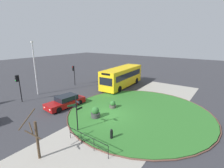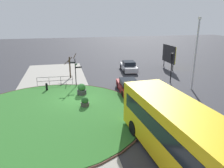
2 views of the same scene
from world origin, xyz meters
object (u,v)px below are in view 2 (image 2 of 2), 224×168
object	(u,v)px
planter_near_signpost	(85,102)
car_near_lane	(128,86)
planter_kerbside	(82,90)
car_far_lane	(129,67)
bus_yellow	(178,133)
bollard_foreground	(47,87)
traffic_light_far	(172,61)
lamppost_tall	(196,52)
street_tree_bare	(70,66)
billboard_left	(169,54)
signpost_directional	(76,71)

from	to	relation	value
planter_near_signpost	car_near_lane	bearing A→B (deg)	120.21
planter_kerbside	car_near_lane	bearing A→B (deg)	87.53
car_far_lane	planter_near_signpost	distance (m)	13.27
bus_yellow	planter_near_signpost	world-z (taller)	bus_yellow
car_far_lane	bollard_foreground	bearing A→B (deg)	125.51
planter_kerbside	traffic_light_far	bearing A→B (deg)	101.11
bollard_foreground	car_near_lane	xyz separation A→B (m)	(2.22, 8.02, 0.18)
car_near_lane	lamppost_tall	world-z (taller)	lamppost_tall
bollard_foreground	bus_yellow	xyz separation A→B (m)	(13.11, 7.27, 1.23)
street_tree_bare	lamppost_tall	bearing A→B (deg)	58.69
car_far_lane	billboard_left	world-z (taller)	billboard_left
car_far_lane	traffic_light_far	distance (m)	7.13
signpost_directional	traffic_light_far	xyz separation A→B (m)	(0.66, 10.72, 0.68)
car_near_lane	street_tree_bare	distance (m)	8.66
bollard_foreground	planter_near_signpost	world-z (taller)	planter_near_signpost
bollard_foreground	street_tree_bare	bearing A→B (deg)	149.68
car_far_lane	planter_kerbside	xyz separation A→B (m)	(8.18, -7.27, -0.11)
planter_near_signpost	bollard_foreground	bearing A→B (deg)	-145.76
car_near_lane	bollard_foreground	bearing A→B (deg)	78.96
car_far_lane	planter_near_signpost	xyz separation A→B (m)	(11.09, -7.28, -0.23)
bus_yellow	billboard_left	bearing A→B (deg)	-29.27
car_far_lane	planter_near_signpost	size ratio (longest dim) A/B	4.89
signpost_directional	traffic_light_far	size ratio (longest dim) A/B	0.92
signpost_directional	billboard_left	world-z (taller)	billboard_left
lamppost_tall	street_tree_bare	size ratio (longest dim) A/B	2.31
bollard_foreground	car_far_lane	bearing A→B (deg)	120.05
bus_yellow	traffic_light_far	size ratio (longest dim) A/B	2.81
billboard_left	planter_kerbside	size ratio (longest dim) A/B	3.22
car_far_lane	signpost_directional	bearing A→B (deg)	131.23
traffic_light_far	billboard_left	xyz separation A→B (m)	(-6.27, 2.93, -0.39)
lamppost_tall	planter_near_signpost	distance (m)	12.10
car_far_lane	car_near_lane	bearing A→B (deg)	168.07
bus_yellow	planter_kerbside	world-z (taller)	bus_yellow
billboard_left	planter_near_signpost	bearing A→B (deg)	-50.04
planter_near_signpost	street_tree_bare	xyz separation A→B (m)	(-9.43, -0.73, 1.13)
billboard_left	car_near_lane	bearing A→B (deg)	-45.69
bollard_foreground	planter_near_signpost	distance (m)	5.97
signpost_directional	planter_kerbside	size ratio (longest dim) A/B	2.69
signpost_directional	lamppost_tall	size ratio (longest dim) A/B	0.43
billboard_left	planter_near_signpost	xyz separation A→B (m)	(11.22, -13.34, -1.69)
traffic_light_far	planter_kerbside	world-z (taller)	traffic_light_far
bus_yellow	car_near_lane	bearing A→B (deg)	-7.27
car_far_lane	lamppost_tall	distance (m)	10.45
planter_kerbside	bus_yellow	bearing A→B (deg)	19.39
car_near_lane	planter_kerbside	world-z (taller)	car_near_lane
bus_yellow	planter_kerbside	size ratio (longest dim) A/B	8.19
lamppost_tall	billboard_left	xyz separation A→B (m)	(-9.16, 1.95, -1.82)
bollard_foreground	car_near_lane	distance (m)	8.32
signpost_directional	billboard_left	bearing A→B (deg)	112.31
bollard_foreground	traffic_light_far	size ratio (longest dim) A/B	0.26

